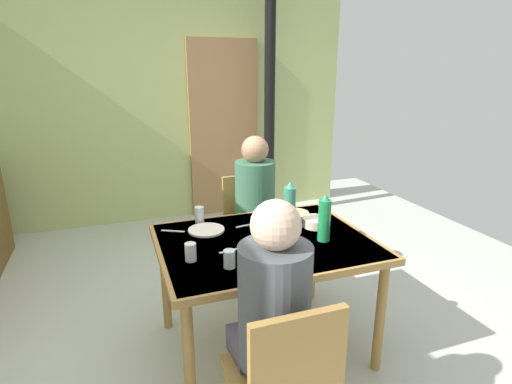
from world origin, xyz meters
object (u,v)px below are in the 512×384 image
at_px(chair_far_diner, 250,223).
at_px(chair_near_diner, 285,381).
at_px(water_bottle_green_far, 289,207).
at_px(serving_bowl_center, 316,222).
at_px(dining_table, 265,251).
at_px(person_far_diner, 256,194).
at_px(water_bottle_green_near, 324,219).
at_px(person_near_diner, 273,301).

bearing_deg(chair_far_diner, chair_near_diner, 75.68).
bearing_deg(water_bottle_green_far, serving_bowl_center, -3.88).
bearing_deg(chair_far_diner, dining_table, 76.84).
height_order(person_far_diner, serving_bowl_center, person_far_diner).
bearing_deg(water_bottle_green_far, person_far_diner, 90.63).
relative_size(chair_near_diner, water_bottle_green_near, 3.09).
distance_m(dining_table, serving_bowl_center, 0.40).
bearing_deg(chair_near_diner, person_near_diner, 90.00).
distance_m(person_near_diner, water_bottle_green_near, 0.80).
bearing_deg(water_bottle_green_far, chair_far_diner, 90.51).
bearing_deg(serving_bowl_center, person_near_diner, -127.81).
bearing_deg(dining_table, person_near_diner, -108.31).
bearing_deg(person_near_diner, water_bottle_green_far, 61.65).
relative_size(dining_table, person_near_diner, 1.59).
relative_size(person_near_diner, water_bottle_green_far, 2.52).
height_order(dining_table, chair_near_diner, chair_near_diner).
height_order(dining_table, person_near_diner, person_near_diner).
relative_size(water_bottle_green_far, serving_bowl_center, 1.79).
bearing_deg(water_bottle_green_far, chair_near_diner, -114.75).
height_order(dining_table, water_bottle_green_near, water_bottle_green_near).
bearing_deg(chair_near_diner, water_bottle_green_far, 65.25).
distance_m(chair_near_diner, serving_bowl_center, 1.14).
xyz_separation_m(dining_table, chair_near_diner, (-0.23, -0.83, -0.16)).
xyz_separation_m(chair_far_diner, serving_bowl_center, (0.19, -0.74, 0.26)).
distance_m(chair_far_diner, person_far_diner, 0.31).
xyz_separation_m(chair_far_diner, person_near_diner, (-0.43, -1.53, 0.28)).
xyz_separation_m(water_bottle_green_far, serving_bowl_center, (0.18, -0.01, -0.12)).
height_order(chair_far_diner, serving_bowl_center, chair_far_diner).
distance_m(person_near_diner, water_bottle_green_far, 0.91).
bearing_deg(water_bottle_green_far, dining_table, -152.78).
height_order(chair_far_diner, water_bottle_green_far, water_bottle_green_far).
distance_m(dining_table, person_near_diner, 0.75).
xyz_separation_m(person_near_diner, serving_bowl_center, (0.61, 0.79, -0.03)).
bearing_deg(serving_bowl_center, chair_far_diner, 104.10).
relative_size(chair_near_diner, person_far_diner, 1.13).
xyz_separation_m(dining_table, person_near_diner, (-0.23, -0.70, 0.13)).
height_order(chair_near_diner, person_near_diner, person_near_diner).
bearing_deg(person_near_diner, dining_table, 71.69).
relative_size(chair_far_diner, serving_bowl_center, 5.12).
bearing_deg(water_bottle_green_near, serving_bowl_center, 73.74).
bearing_deg(serving_bowl_center, person_far_diner, 107.11).
relative_size(dining_table, chair_near_diner, 1.41).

